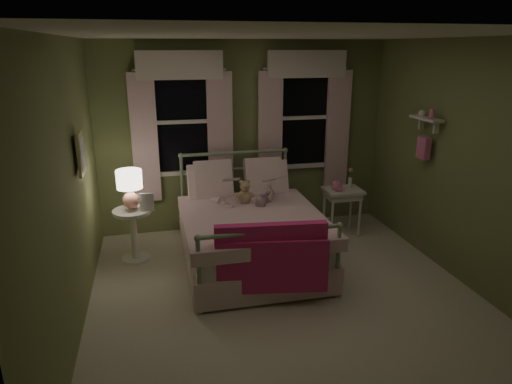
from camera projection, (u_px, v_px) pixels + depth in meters
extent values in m
plane|color=silver|center=(285.00, 296.00, 4.79)|extent=(4.20, 4.20, 0.00)
plane|color=white|center=(291.00, 35.00, 4.00)|extent=(4.20, 4.20, 0.00)
plane|color=olive|center=(244.00, 137.00, 6.35)|extent=(4.00, 0.00, 4.00)
plane|color=olive|center=(402.00, 281.00, 2.45)|extent=(4.00, 0.00, 4.00)
plane|color=olive|center=(68.00, 191.00, 3.97)|extent=(0.00, 4.20, 4.20)
plane|color=olive|center=(469.00, 166.00, 4.83)|extent=(0.00, 4.20, 4.20)
cube|color=white|center=(250.00, 231.00, 5.41)|extent=(1.44, 1.94, 0.26)
cube|color=white|center=(250.00, 249.00, 5.48)|extent=(1.54, 2.02, 0.30)
cube|color=white|center=(253.00, 221.00, 5.22)|extent=(1.58, 1.75, 0.14)
cylinder|color=#9EB793|center=(192.00, 245.00, 5.30)|extent=(0.04, 1.90, 0.04)
cylinder|color=#9EB793|center=(305.00, 235.00, 5.60)|extent=(0.04, 1.90, 0.04)
cylinder|color=#9EB793|center=(183.00, 197.00, 6.11)|extent=(0.04, 0.04, 1.15)
cylinder|color=#9EB793|center=(284.00, 190.00, 6.42)|extent=(0.04, 0.04, 1.15)
sphere|color=#9EB793|center=(181.00, 156.00, 5.94)|extent=(0.07, 0.07, 0.07)
sphere|color=#9EB793|center=(285.00, 150.00, 6.24)|extent=(0.07, 0.07, 0.07)
cylinder|color=#9EB793|center=(234.00, 153.00, 6.09)|extent=(1.42, 0.04, 0.04)
cylinder|color=#9EB793|center=(235.00, 169.00, 6.16)|extent=(1.38, 0.03, 0.03)
cylinder|color=#9EB793|center=(199.00, 277.00, 4.36)|extent=(0.04, 0.04, 0.80)
cylinder|color=#9EB793|center=(338.00, 262.00, 4.67)|extent=(0.04, 0.04, 0.80)
sphere|color=#9EB793|center=(197.00, 238.00, 4.24)|extent=(0.07, 0.07, 0.07)
sphere|color=#9EB793|center=(340.00, 225.00, 4.55)|extent=(0.07, 0.07, 0.07)
cylinder|color=#9EB793|center=(271.00, 232.00, 4.39)|extent=(1.42, 0.04, 0.04)
cube|color=white|center=(209.00, 185.00, 5.86)|extent=(0.55, 0.32, 0.57)
cube|color=white|center=(267.00, 182.00, 6.03)|extent=(0.55, 0.32, 0.57)
cube|color=white|center=(213.00, 179.00, 5.85)|extent=(0.48, 0.30, 0.51)
cube|color=white|center=(263.00, 176.00, 5.99)|extent=(0.48, 0.30, 0.51)
cube|color=#E02B7D|center=(271.00, 239.00, 4.42)|extent=(1.10, 0.22, 0.32)
cube|color=#D32976|center=(273.00, 268.00, 4.44)|extent=(1.09, 0.22, 0.55)
imported|color=#F7D1DD|center=(220.00, 183.00, 5.62)|extent=(0.28, 0.23, 0.66)
imported|color=#F7D1DD|center=(264.00, 176.00, 5.73)|extent=(0.46, 0.42, 0.76)
imported|color=beige|center=(223.00, 184.00, 5.37)|extent=(0.21, 0.13, 0.26)
imported|color=beige|center=(269.00, 184.00, 5.50)|extent=(0.23, 0.19, 0.26)
sphere|color=tan|center=(245.00, 196.00, 5.59)|extent=(0.17, 0.17, 0.17)
sphere|color=tan|center=(245.00, 186.00, 5.53)|extent=(0.12, 0.12, 0.12)
sphere|color=tan|center=(241.00, 182.00, 5.50)|extent=(0.05, 0.05, 0.05)
sphere|color=tan|center=(248.00, 181.00, 5.52)|extent=(0.05, 0.05, 0.05)
sphere|color=tan|center=(239.00, 196.00, 5.54)|extent=(0.07, 0.07, 0.07)
sphere|color=tan|center=(252.00, 195.00, 5.57)|extent=(0.07, 0.07, 0.07)
sphere|color=#8C6B51|center=(246.00, 188.00, 5.48)|extent=(0.04, 0.04, 0.04)
cylinder|color=white|center=(132.00, 211.00, 5.43)|extent=(0.46, 0.46, 0.04)
cylinder|color=white|center=(134.00, 235.00, 5.52)|extent=(0.08, 0.08, 0.60)
cylinder|color=white|center=(136.00, 258.00, 5.62)|extent=(0.34, 0.34, 0.03)
sphere|color=#EE9D8D|center=(131.00, 200.00, 5.39)|extent=(0.20, 0.20, 0.20)
cylinder|color=pink|center=(130.00, 191.00, 5.35)|extent=(0.03, 0.03, 0.12)
cylinder|color=#FFEAC6|center=(129.00, 179.00, 5.31)|extent=(0.30, 0.30, 0.22)
imported|color=beige|center=(140.00, 211.00, 5.37)|extent=(0.20, 0.25, 0.02)
cube|color=white|center=(343.00, 191.00, 6.22)|extent=(0.50, 0.40, 0.04)
cube|color=white|center=(343.00, 195.00, 6.24)|extent=(0.44, 0.34, 0.08)
cylinder|color=white|center=(332.00, 217.00, 6.14)|extent=(0.04, 0.04, 0.60)
cylinder|color=white|center=(360.00, 215.00, 6.22)|extent=(0.04, 0.04, 0.60)
cylinder|color=white|center=(324.00, 210.00, 6.41)|extent=(0.04, 0.04, 0.60)
cylinder|color=white|center=(351.00, 208.00, 6.50)|extent=(0.04, 0.04, 0.60)
sphere|color=pink|center=(336.00, 185.00, 6.18)|extent=(0.14, 0.14, 0.14)
cube|color=pink|center=(339.00, 189.00, 6.10)|extent=(0.11, 0.07, 0.04)
cylinder|color=white|center=(350.00, 183.00, 6.27)|extent=(0.05, 0.05, 0.14)
cylinder|color=#4C7F3F|center=(351.00, 175.00, 6.23)|extent=(0.01, 0.01, 0.12)
sphere|color=pink|center=(351.00, 170.00, 6.21)|extent=(0.06, 0.06, 0.06)
cube|color=black|center=(182.00, 122.00, 6.07)|extent=(0.76, 0.02, 1.35)
cube|color=white|center=(179.00, 67.00, 5.84)|extent=(0.84, 0.05, 0.06)
cube|color=white|center=(185.00, 173.00, 6.27)|extent=(0.84, 0.05, 0.06)
cube|color=white|center=(151.00, 123.00, 5.97)|extent=(0.06, 0.05, 1.40)
cube|color=white|center=(212.00, 121.00, 6.14)|extent=(0.06, 0.05, 1.40)
cube|color=white|center=(182.00, 122.00, 6.06)|extent=(0.76, 0.04, 0.05)
cube|color=silver|center=(145.00, 139.00, 5.97)|extent=(0.34, 0.06, 1.70)
cube|color=silver|center=(220.00, 136.00, 6.18)|extent=(0.34, 0.06, 1.70)
cube|color=white|center=(180.00, 65.00, 5.77)|extent=(1.10, 0.08, 0.36)
cylinder|color=white|center=(180.00, 70.00, 5.83)|extent=(1.20, 0.03, 0.03)
cube|color=black|center=(303.00, 117.00, 6.44)|extent=(0.76, 0.02, 1.35)
cube|color=white|center=(305.00, 66.00, 6.21)|extent=(0.84, 0.05, 0.06)
cube|color=white|center=(302.00, 166.00, 6.63)|extent=(0.84, 0.05, 0.06)
cube|color=white|center=(276.00, 119.00, 6.33)|extent=(0.06, 0.05, 1.40)
cube|color=white|center=(330.00, 117.00, 6.51)|extent=(0.06, 0.05, 1.40)
cube|color=white|center=(304.00, 118.00, 6.42)|extent=(0.76, 0.04, 0.05)
cube|color=silver|center=(270.00, 134.00, 6.33)|extent=(0.34, 0.06, 1.70)
cube|color=white|center=(337.00, 131.00, 6.55)|extent=(0.34, 0.06, 1.70)
cube|color=white|center=(307.00, 64.00, 6.14)|extent=(1.10, 0.08, 0.36)
cylinder|color=white|center=(306.00, 69.00, 6.19)|extent=(1.20, 0.03, 0.03)
cube|color=white|center=(426.00, 119.00, 5.33)|extent=(0.15, 0.50, 0.03)
cube|color=white|center=(436.00, 127.00, 5.22)|extent=(0.06, 0.03, 0.14)
cube|color=white|center=(421.00, 123.00, 5.50)|extent=(0.06, 0.03, 0.14)
cylinder|color=pink|center=(432.00, 114.00, 5.22)|extent=(0.06, 0.06, 0.10)
sphere|color=white|center=(422.00, 113.00, 5.41)|extent=(0.08, 0.08, 0.08)
cube|color=pink|center=(424.00, 148.00, 5.44)|extent=(0.08, 0.18, 0.26)
cube|color=beige|center=(81.00, 154.00, 4.48)|extent=(0.03, 0.32, 0.42)
cube|color=silver|center=(82.00, 154.00, 4.48)|extent=(0.01, 0.25, 0.34)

